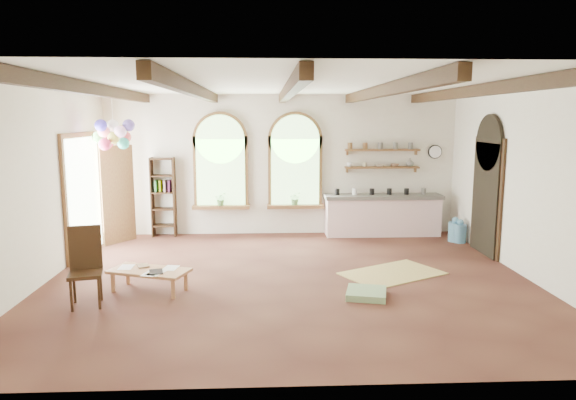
{
  "coord_description": "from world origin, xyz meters",
  "views": [
    {
      "loc": [
        -0.39,
        -8.28,
        2.66
      ],
      "look_at": [
        0.01,
        0.6,
        1.25
      ],
      "focal_mm": 32.0,
      "sensor_mm": 36.0,
      "label": 1
    }
  ],
  "objects": [
    {
      "name": "potted_plant_left",
      "position": [
        -1.4,
        3.32,
        0.85
      ],
      "size": [
        0.27,
        0.23,
        0.3
      ],
      "primitive_type": "imported",
      "color": "#598C4C",
      "rests_on": "window_left"
    },
    {
      "name": "floor_cushion",
      "position": [
        1.13,
        -0.92,
        0.05
      ],
      "size": [
        0.7,
        0.7,
        0.1
      ],
      "primitive_type": "cube",
      "rotation": [
        0.0,
        0.0,
        -0.24
      ],
      "color": "#80A26F",
      "rests_on": "floor"
    },
    {
      "name": "tablet",
      "position": [
        -2.06,
        -0.65,
        0.35
      ],
      "size": [
        0.26,
        0.32,
        0.01
      ],
      "primitive_type": "cube",
      "rotation": [
        0.0,
        0.0,
        0.24
      ],
      "color": "black",
      "rests_on": "coffee_table"
    },
    {
      "name": "side_chair",
      "position": [
        -2.97,
        -1.09,
        0.33
      ],
      "size": [
        0.54,
        0.54,
        1.14
      ],
      "color": "#382611",
      "rests_on": "floor"
    },
    {
      "name": "shelf_cup_a",
      "position": [
        1.55,
        3.38,
        1.62
      ],
      "size": [
        0.12,
        0.1,
        0.1
      ],
      "primitive_type": "imported",
      "color": "white",
      "rests_on": "wall_shelf_lower"
    },
    {
      "name": "coffee_table",
      "position": [
        -2.2,
        -0.52,
        0.31
      ],
      "size": [
        1.33,
        0.93,
        0.35
      ],
      "color": "tan",
      "rests_on": "floor"
    },
    {
      "name": "left_doorway",
      "position": [
        -3.95,
        1.8,
        1.15
      ],
      "size": [
        0.1,
        1.9,
        2.5
      ],
      "primitive_type": "cube",
      "color": "olive",
      "rests_on": "floor"
    },
    {
      "name": "floor_mat",
      "position": [
        1.8,
        0.2,
        0.01
      ],
      "size": [
        1.96,
        1.7,
        0.02
      ],
      "primitive_type": "cube",
      "rotation": [
        0.0,
        0.0,
        0.5
      ],
      "color": "tan",
      "rests_on": "floor"
    },
    {
      "name": "shelf_bowl_a",
      "position": [
        2.25,
        3.38,
        1.6
      ],
      "size": [
        0.22,
        0.22,
        0.05
      ],
      "primitive_type": "imported",
      "color": "beige",
      "rests_on": "wall_shelf_lower"
    },
    {
      "name": "window_left",
      "position": [
        -1.4,
        3.43,
        1.63
      ],
      "size": [
        1.3,
        0.28,
        2.2
      ],
      "color": "olive",
      "rests_on": "floor"
    },
    {
      "name": "floor",
      "position": [
        0.0,
        0.0,
        0.0
      ],
      "size": [
        8.0,
        8.0,
        0.0
      ],
      "primitive_type": "plane",
      "color": "brown",
      "rests_on": "ground"
    },
    {
      "name": "wall_clock",
      "position": [
        3.55,
        3.45,
        1.9
      ],
      "size": [
        0.32,
        0.04,
        0.32
      ],
      "primitive_type": "cylinder",
      "rotation": [
        1.57,
        0.0,
        0.0
      ],
      "color": "black",
      "rests_on": "wall_back"
    },
    {
      "name": "kitchen_counter",
      "position": [
        2.3,
        3.2,
        0.48
      ],
      "size": [
        2.68,
        0.62,
        0.94
      ],
      "color": "#F6D1D4",
      "rests_on": "floor"
    },
    {
      "name": "water_jug_a",
      "position": [
        3.75,
        2.5,
        0.24
      ],
      "size": [
        0.28,
        0.28,
        0.55
      ],
      "color": "#538DB3",
      "rests_on": "floor"
    },
    {
      "name": "ceiling_beams",
      "position": [
        0.0,
        0.0,
        3.1
      ],
      "size": [
        6.2,
        6.8,
        0.18
      ],
      "primitive_type": null,
      "color": "#382611",
      "rests_on": "ceiling"
    },
    {
      "name": "shelf_bowl_b",
      "position": [
        2.6,
        3.38,
        1.6
      ],
      "size": [
        0.2,
        0.2,
        0.06
      ],
      "primitive_type": "imported",
      "color": "#8C664C",
      "rests_on": "wall_shelf_lower"
    },
    {
      "name": "wall_shelf_lower",
      "position": [
        2.3,
        3.38,
        1.55
      ],
      "size": [
        1.7,
        0.24,
        0.04
      ],
      "primitive_type": "cube",
      "color": "olive",
      "rests_on": "wall_back"
    },
    {
      "name": "shelf_vase",
      "position": [
        2.95,
        3.38,
        1.67
      ],
      "size": [
        0.18,
        0.18,
        0.19
      ],
      "primitive_type": "imported",
      "color": "slate",
      "rests_on": "wall_shelf_lower"
    },
    {
      "name": "balloon_cluster",
      "position": [
        -3.4,
        2.13,
        2.35
      ],
      "size": [
        0.89,
        0.89,
        1.15
      ],
      "color": "white",
      "rests_on": "floor"
    },
    {
      "name": "bookshelf",
      "position": [
        -2.7,
        3.32,
        0.9
      ],
      "size": [
        0.53,
        0.32,
        1.8
      ],
      "color": "#382611",
      "rests_on": "floor"
    },
    {
      "name": "potted_plant_right",
      "position": [
        0.3,
        3.32,
        0.85
      ],
      "size": [
        0.27,
        0.23,
        0.3
      ],
      "primitive_type": "imported",
      "color": "#598C4C",
      "rests_on": "window_right"
    },
    {
      "name": "right_doorway",
      "position": [
        3.95,
        1.5,
        1.1
      ],
      "size": [
        0.1,
        1.3,
        2.4
      ],
      "primitive_type": "cube",
      "color": "black",
      "rests_on": "floor"
    },
    {
      "name": "shelf_cup_b",
      "position": [
        1.9,
        3.38,
        1.62
      ],
      "size": [
        0.1,
        0.1,
        0.09
      ],
      "primitive_type": "imported",
      "color": "beige",
      "rests_on": "wall_shelf_lower"
    },
    {
      "name": "wall_shelf_upper",
      "position": [
        2.3,
        3.38,
        1.95
      ],
      "size": [
        1.7,
        0.24,
        0.04
      ],
      "primitive_type": "cube",
      "color": "olive",
      "rests_on": "wall_back"
    },
    {
      "name": "window_right",
      "position": [
        0.3,
        3.43,
        1.63
      ],
      "size": [
        1.3,
        0.28,
        2.2
      ],
      "color": "olive",
      "rests_on": "floor"
    },
    {
      "name": "water_jug_b",
      "position": [
        3.82,
        2.39,
        0.22
      ],
      "size": [
        0.27,
        0.27,
        0.52
      ],
      "color": "#538DB3",
      "rests_on": "floor"
    },
    {
      "name": "table_book",
      "position": [
        -2.41,
        -0.37,
        0.36
      ],
      "size": [
        0.25,
        0.29,
        0.02
      ],
      "primitive_type": "imported",
      "rotation": [
        0.0,
        0.0,
        0.4
      ],
      "color": "olive",
      "rests_on": "coffee_table"
    }
  ]
}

